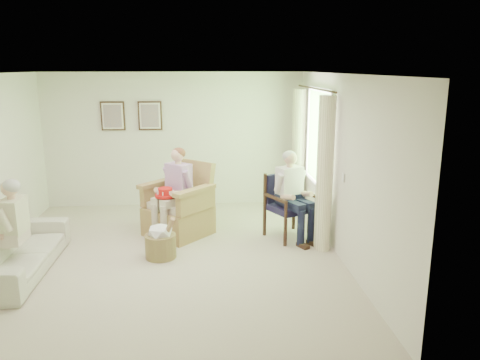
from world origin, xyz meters
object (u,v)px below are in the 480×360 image
at_px(person_dark, 291,189).
at_px(person_sofa, 10,223).
at_px(wicker_armchair, 178,212).
at_px(red_hat, 165,193).
at_px(sofa, 17,250).
at_px(hatbox, 161,241).
at_px(person_wicker, 177,186).
at_px(wood_armchair, 289,203).

bearing_deg(person_dark, person_sofa, 168.12).
relative_size(wicker_armchair, red_hat, 3.71).
height_order(sofa, hatbox, hatbox).
relative_size(person_wicker, person_dark, 1.03).
relative_size(sofa, person_wicker, 1.47).
height_order(wicker_armchair, person_wicker, person_wicker).
bearing_deg(wicker_armchair, hatbox, -59.47).
distance_m(wicker_armchair, person_wicker, 0.49).
xyz_separation_m(wicker_armchair, person_dark, (1.80, -0.38, 0.44)).
distance_m(sofa, person_dark, 4.02).
xyz_separation_m(wood_armchair, person_dark, (0.00, -0.17, 0.27)).
xyz_separation_m(person_sofa, red_hat, (1.90, 1.16, 0.05)).
height_order(wood_armchair, person_wicker, person_wicker).
distance_m(person_wicker, person_sofa, 2.45).
bearing_deg(wood_armchair, wicker_armchair, 145.92).
xyz_separation_m(wood_armchair, red_hat, (-1.97, -0.07, 0.22)).
height_order(person_wicker, red_hat, person_wicker).
bearing_deg(person_dark, hatbox, 169.68).
height_order(wicker_armchair, red_hat, wicker_armchair).
bearing_deg(person_wicker, person_sofa, -105.81).
bearing_deg(red_hat, person_dark, -2.72).
bearing_deg(wicker_armchair, person_wicker, -47.72).
xyz_separation_m(sofa, hatbox, (1.87, 0.34, -0.05)).
relative_size(person_dark, person_sofa, 1.09).
bearing_deg(person_wicker, red_hat, -100.67).
distance_m(wicker_armchair, person_dark, 1.89).
distance_m(person_sofa, red_hat, 2.23).
bearing_deg(wood_armchair, person_dark, -117.29).
xyz_separation_m(person_dark, red_hat, (-1.97, 0.09, -0.05)).
bearing_deg(red_hat, person_sofa, -148.60).
bearing_deg(person_dark, sofa, 166.50).
xyz_separation_m(wood_armchair, sofa, (-3.88, -1.12, -0.25)).
height_order(sofa, person_wicker, person_wicker).
bearing_deg(wicker_armchair, red_hat, -79.04).
bearing_deg(hatbox, sofa, -169.71).
xyz_separation_m(sofa, person_wicker, (2.08, 1.18, 0.54)).
height_order(wood_armchair, sofa, wood_armchair).
bearing_deg(person_sofa, person_dark, 106.67).
relative_size(person_wicker, person_sofa, 1.12).
bearing_deg(wood_armchair, person_wicker, 150.84).
xyz_separation_m(wood_armchair, hatbox, (-2.00, -0.78, -0.30)).
bearing_deg(person_wicker, wood_armchair, 40.41).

